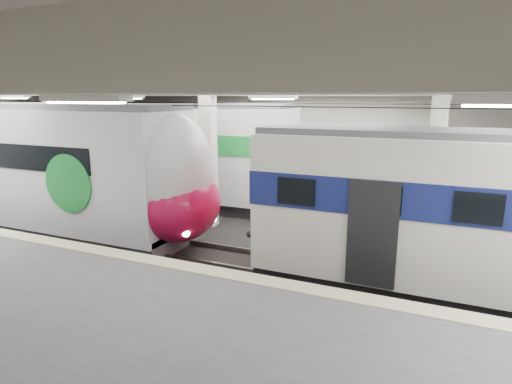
% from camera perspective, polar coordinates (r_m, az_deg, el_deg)
% --- Properties ---
extents(station_hall, '(36.00, 24.00, 5.75)m').
position_cam_1_polar(station_hall, '(10.86, -5.01, 3.42)').
color(station_hall, black).
rests_on(station_hall, ground).
extents(modern_emu, '(14.82, 3.06, 4.73)m').
position_cam_1_polar(modern_emu, '(17.36, -25.60, 2.62)').
color(modern_emu, silver).
rests_on(modern_emu, ground).
extents(far_train, '(14.77, 3.31, 4.67)m').
position_cam_1_polar(far_train, '(21.37, -14.68, 5.35)').
color(far_train, silver).
rests_on(far_train, ground).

